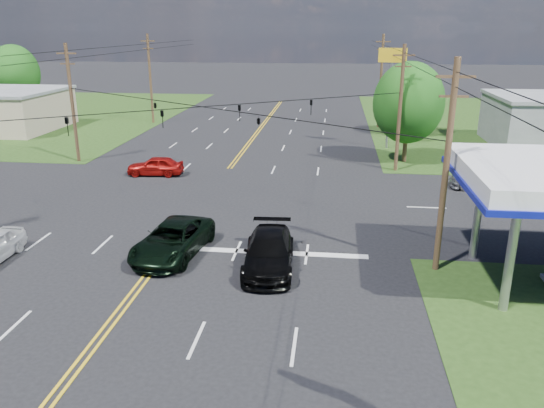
# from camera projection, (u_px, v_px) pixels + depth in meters

# --- Properties ---
(ground) EXTENTS (280.00, 280.00, 0.00)m
(ground) POSITION_uv_depth(u_px,v_px,m) (206.00, 200.00, 34.40)
(ground) COLOR black
(ground) RESTS_ON ground
(stop_bar) EXTENTS (10.00, 0.50, 0.02)m
(stop_bar) POSITION_uv_depth(u_px,v_px,m) (266.00, 252.00, 26.31)
(stop_bar) COLOR silver
(stop_bar) RESTS_ON ground
(pole_se) EXTENTS (1.60, 0.28, 9.50)m
(pole_se) POSITION_uv_depth(u_px,v_px,m) (446.00, 166.00, 22.93)
(pole_se) COLOR #442A1C
(pole_se) RESTS_ON ground
(pole_nw) EXTENTS (1.60, 0.28, 9.50)m
(pole_nw) POSITION_uv_depth(u_px,v_px,m) (72.00, 102.00, 42.77)
(pole_nw) COLOR #442A1C
(pole_nw) RESTS_ON ground
(pole_ne) EXTENTS (1.60, 0.28, 9.50)m
(pole_ne) POSITION_uv_depth(u_px,v_px,m) (400.00, 107.00, 39.89)
(pole_ne) COLOR #442A1C
(pole_ne) RESTS_ON ground
(pole_left_far) EXTENTS (1.60, 0.28, 10.00)m
(pole_left_far) POSITION_uv_depth(u_px,v_px,m) (150.00, 78.00, 60.59)
(pole_left_far) COLOR #442A1C
(pole_left_far) RESTS_ON ground
(pole_right_far) EXTENTS (1.60, 0.28, 10.00)m
(pole_right_far) POSITION_uv_depth(u_px,v_px,m) (381.00, 80.00, 57.71)
(pole_right_far) COLOR #442A1C
(pole_right_far) RESTS_ON ground
(span_wire_signals) EXTENTS (26.00, 18.00, 1.13)m
(span_wire_signals) POSITION_uv_depth(u_px,v_px,m) (202.00, 107.00, 32.51)
(span_wire_signals) COLOR black
(span_wire_signals) RESTS_ON ground
(power_lines) EXTENTS (26.04, 100.00, 0.64)m
(power_lines) POSITION_uv_depth(u_px,v_px,m) (191.00, 65.00, 29.80)
(power_lines) COLOR black
(power_lines) RESTS_ON ground
(tree_right_a) EXTENTS (5.70, 5.70, 8.18)m
(tree_right_a) POSITION_uv_depth(u_px,v_px,m) (409.00, 103.00, 42.62)
(tree_right_a) COLOR #442A1C
(tree_right_a) RESTS_ON ground
(tree_right_b) EXTENTS (4.94, 4.94, 7.09)m
(tree_right_b) POSITION_uv_depth(u_px,v_px,m) (418.00, 94.00, 53.85)
(tree_right_b) COLOR #442A1C
(tree_right_b) RESTS_ON ground
(tree_far_l) EXTENTS (6.08, 6.08, 8.72)m
(tree_far_l) POSITION_uv_depth(u_px,v_px,m) (15.00, 73.00, 66.46)
(tree_far_l) COLOR #442A1C
(tree_far_l) RESTS_ON ground
(pickup_dkgreen) EXTENTS (3.33, 5.99, 1.59)m
(pickup_dkgreen) POSITION_uv_depth(u_px,v_px,m) (173.00, 240.00, 25.80)
(pickup_dkgreen) COLOR black
(pickup_dkgreen) RESTS_ON ground
(suv_black) EXTENTS (2.55, 5.61, 1.59)m
(suv_black) POSITION_uv_depth(u_px,v_px,m) (269.00, 252.00, 24.38)
(suv_black) COLOR black
(suv_black) RESTS_ON ground
(sedan_red) EXTENTS (4.30, 1.97, 1.43)m
(sedan_red) POSITION_uv_depth(u_px,v_px,m) (155.00, 166.00, 39.93)
(sedan_red) COLOR #960D0A
(sedan_red) RESTS_ON ground
(sedan_far) EXTENTS (5.47, 2.65, 1.54)m
(sedan_far) POSITION_uv_depth(u_px,v_px,m) (490.00, 178.00, 36.39)
(sedan_far) COLOR #A8A8AD
(sedan_far) RESTS_ON ground
(polesign_ne) EXTENTS (2.46, 0.66, 8.93)m
(polesign_ne) POSITION_uv_depth(u_px,v_px,m) (392.00, 70.00, 46.85)
(polesign_ne) COLOR #A5A5AA
(polesign_ne) RESTS_ON ground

